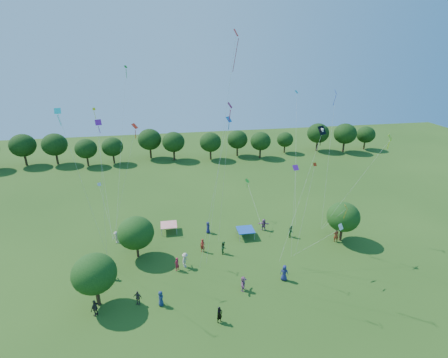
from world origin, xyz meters
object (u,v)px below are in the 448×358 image
at_px(near_tree_east, 343,217).
at_px(man_in_black, 220,315).
at_px(near_tree_north, 136,233).
at_px(red_high_kite, 230,86).
at_px(near_tree_west, 94,274).
at_px(tent_red_stripe, 169,225).
at_px(tent_blue, 245,230).
at_px(pirate_kite, 321,134).

relative_size(near_tree_east, man_in_black, 3.14).
bearing_deg(near_tree_north, red_high_kite, -21.54).
distance_m(near_tree_east, red_high_kite, 23.31).
xyz_separation_m(near_tree_west, near_tree_east, (29.43, 6.96, -0.24)).
bearing_deg(near_tree_west, red_high_kite, 15.06).
bearing_deg(tent_red_stripe, tent_blue, -17.74).
bearing_deg(red_high_kite, near_tree_north, 158.46).
relative_size(near_tree_east, tent_red_stripe, 2.41).
relative_size(near_tree_north, near_tree_east, 0.99).
bearing_deg(red_high_kite, near_tree_east, 11.72).
height_order(near_tree_north, near_tree_east, near_tree_east).
xyz_separation_m(pirate_kite, red_high_kite, (-11.24, -3.04, 5.92)).
bearing_deg(tent_blue, near_tree_west, -149.90).
bearing_deg(near_tree_east, pirate_kite, -177.43).
bearing_deg(tent_red_stripe, man_in_black, -77.14).
bearing_deg(pirate_kite, red_high_kite, -164.86).
relative_size(near_tree_north, man_in_black, 3.10).
distance_m(tent_blue, red_high_kite, 20.70).
distance_m(near_tree_north, near_tree_east, 26.01).
bearing_deg(tent_blue, tent_red_stripe, 162.26).
bearing_deg(tent_red_stripe, pirate_kite, -20.13).
distance_m(near_tree_east, pirate_kite, 11.92).
relative_size(tent_red_stripe, tent_blue, 1.00).
xyz_separation_m(near_tree_east, red_high_kite, (-15.60, -3.24, 17.01)).
distance_m(man_in_black, pirate_kite, 22.35).
height_order(tent_red_stripe, pirate_kite, pirate_kite).
distance_m(near_tree_west, pirate_kite, 28.14).
height_order(near_tree_east, pirate_kite, pirate_kite).
bearing_deg(man_in_black, near_tree_north, 94.79).
xyz_separation_m(tent_red_stripe, red_high_kite, (6.48, -9.54, 19.39)).
xyz_separation_m(near_tree_north, tent_red_stripe, (3.91, 5.44, -2.26)).
xyz_separation_m(near_tree_west, red_high_kite, (13.82, 3.72, 16.77)).
xyz_separation_m(near_tree_west, tent_red_stripe, (7.35, 13.26, -2.62)).
relative_size(near_tree_north, tent_red_stripe, 2.38).
xyz_separation_m(tent_blue, man_in_black, (-5.96, -14.51, -0.19)).
xyz_separation_m(tent_blue, pirate_kite, (7.72, -3.30, 13.47)).
height_order(near_tree_west, pirate_kite, pirate_kite).
bearing_deg(near_tree_north, pirate_kite, -2.80).
bearing_deg(man_in_black, red_high_kite, 45.26).
xyz_separation_m(near_tree_west, near_tree_north, (3.44, 7.82, -0.36)).
xyz_separation_m(man_in_black, red_high_kite, (2.44, 8.18, 19.58)).
xyz_separation_m(near_tree_east, man_in_black, (-18.04, -11.41, -2.57)).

